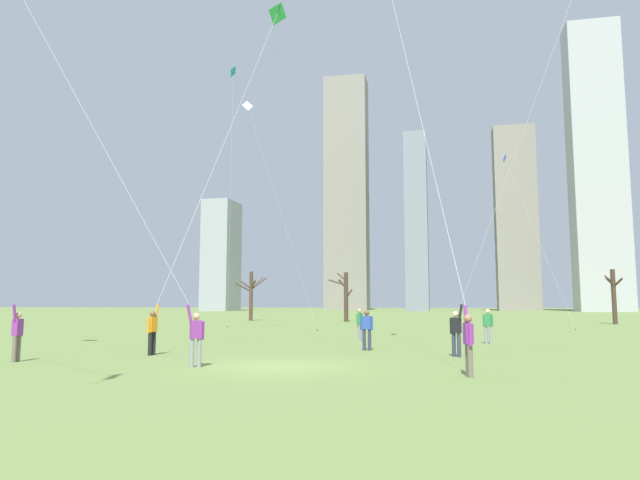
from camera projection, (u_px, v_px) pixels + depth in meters
ground_plane at (280, 366)px, 17.26m from camera, size 400.00×400.00×0.00m
kite_flyer_foreground_right_purple at (472, 286)px, 19.81m from camera, size 5.19×5.05×14.65m
kite_flyer_foreground_left_red at (154, 255)px, 17.15m from camera, size 10.28×3.32×19.77m
kite_flyer_far_back_green at (189, 238)px, 23.13m from camera, size 2.49×10.04×18.49m
kite_flyer_midfield_left_pink at (438, 206)px, 17.32m from camera, size 3.09×9.17×17.60m
bystander_far_off_by_trees at (488, 324)px, 26.65m from camera, size 0.46×0.33×1.62m
bystander_watching_nearby at (360, 323)px, 28.79m from camera, size 0.30×0.49×1.62m
bystander_strolling_midfield at (367, 328)px, 22.98m from camera, size 0.51×0.22×1.62m
distant_kite_low_near_trees_teal at (233, 90)px, 50.26m from camera, size 1.41×4.01×23.13m
distant_kite_drifting_left_white at (258, 140)px, 38.88m from camera, size 4.84×2.53×15.77m
distant_kite_drifting_right_blue at (512, 175)px, 48.16m from camera, size 3.72×7.56×14.88m
bare_tree_far_right_edge at (614, 294)px, 51.02m from camera, size 1.57×2.30×4.94m
bare_tree_center at (346, 295)px, 57.99m from camera, size 2.48×1.82×5.02m
bare_tree_rightmost at (251, 294)px, 61.24m from camera, size 3.23×1.78×5.29m
skyline_mid_tower_left at (221, 256)px, 135.79m from camera, size 6.65×10.08×26.22m
skyline_wide_slab at (417, 223)px, 137.29m from camera, size 5.29×10.95×42.58m
skyline_squat_block at (597, 165)px, 125.70m from camera, size 11.06×7.27×64.85m
skyline_short_annex at (516, 217)px, 139.33m from camera, size 9.88×5.62×45.62m
skyline_mid_tower_right at (347, 193)px, 150.16m from camera, size 11.13×7.36×62.03m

